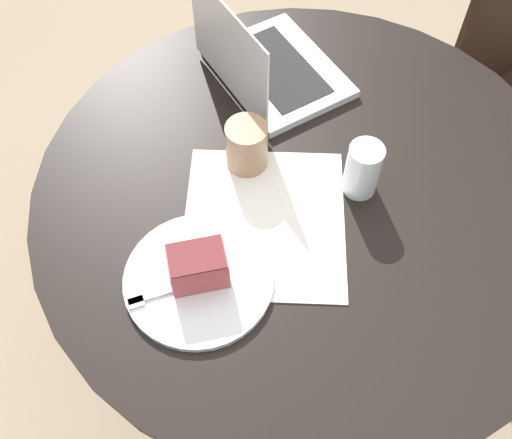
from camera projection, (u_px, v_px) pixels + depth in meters
ground_plane at (289, 337)px, 1.79m from camera, size 12.00×12.00×0.00m
dining_table at (302, 230)px, 1.28m from camera, size 1.06×1.06×0.77m
paper_document at (264, 221)px, 1.10m from camera, size 0.40×0.38×0.00m
plate at (199, 279)px, 1.03m from camera, size 0.26×0.26×0.01m
cake_slice at (198, 266)px, 1.00m from camera, size 0.11×0.12×0.07m
fork at (166, 291)px, 1.01m from camera, size 0.13×0.14×0.00m
coffee_glass at (247, 146)px, 1.14m from camera, size 0.08×0.08×0.10m
water_glass at (363, 169)px, 1.10m from camera, size 0.07×0.07×0.11m
laptop at (266, 66)px, 1.27m from camera, size 0.37×0.38×0.23m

